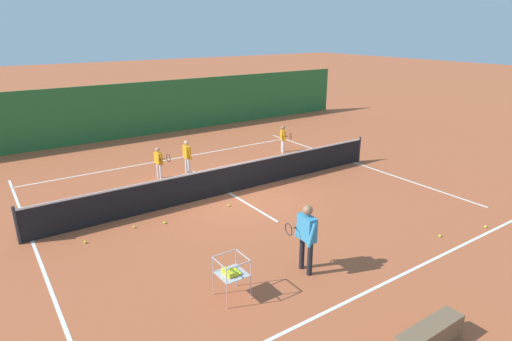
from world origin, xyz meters
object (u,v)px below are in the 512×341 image
(tennis_ball_3, at_px, (85,242))
(tennis_ball_4, at_px, (486,227))
(instructor, at_px, (306,233))
(tennis_ball_5, at_px, (229,206))
(student_2, at_px, (283,137))
(courtside_bench, at_px, (429,337))
(student_1, at_px, (187,154))
(tennis_ball_0, at_px, (440,236))
(tennis_ball_2, at_px, (134,227))
(ball_cart, at_px, (231,272))
(tennis_net, at_px, (229,179))
(tennis_ball_1, at_px, (165,223))
(student_0, at_px, (159,160))

(tennis_ball_3, relative_size, tennis_ball_4, 1.00)
(instructor, xyz_separation_m, tennis_ball_5, (0.45, 4.14, -0.95))
(student_2, xyz_separation_m, courtside_bench, (-5.35, -10.99, -0.49))
(courtside_bench, bearing_deg, student_1, 86.79)
(student_2, xyz_separation_m, tennis_ball_0, (-1.47, -8.69, -0.69))
(student_2, relative_size, tennis_ball_2, 17.66)
(tennis_ball_3, xyz_separation_m, courtside_bench, (3.99, -7.28, 0.20))
(tennis_ball_4, bearing_deg, ball_cart, 170.42)
(student_2, height_order, courtside_bench, student_2)
(ball_cart, xyz_separation_m, tennis_ball_3, (-1.93, 4.11, -0.56))
(tennis_net, bearing_deg, student_1, 96.18)
(student_2, bearing_deg, tennis_ball_1, -152.17)
(tennis_ball_0, xyz_separation_m, courtside_bench, (-3.89, -2.30, 0.20))
(tennis_ball_5, bearing_deg, student_1, 84.83)
(tennis_ball_0, height_order, tennis_ball_5, same)
(tennis_ball_0, height_order, courtside_bench, courtside_bench)
(student_0, xyz_separation_m, student_1, (1.09, -0.08, 0.07))
(tennis_ball_0, distance_m, courtside_bench, 4.52)
(tennis_ball_1, bearing_deg, tennis_ball_0, -40.44)
(tennis_ball_4, bearing_deg, tennis_ball_5, 134.12)
(student_2, bearing_deg, ball_cart, -133.49)
(tennis_ball_0, bearing_deg, tennis_ball_3, 147.73)
(ball_cart, relative_size, tennis_ball_4, 13.22)
(instructor, xyz_separation_m, student_2, (5.52, 7.92, -0.26))
(student_2, relative_size, ball_cart, 1.34)
(tennis_net, relative_size, instructor, 7.71)
(student_0, bearing_deg, courtside_bench, -87.45)
(courtside_bench, bearing_deg, tennis_ball_0, 30.66)
(tennis_ball_1, xyz_separation_m, tennis_ball_4, (7.27, -5.28, 0.00))
(ball_cart, distance_m, tennis_ball_5, 4.71)
(courtside_bench, bearing_deg, student_0, 92.55)
(tennis_ball_1, relative_size, tennis_ball_5, 1.00)
(tennis_net, bearing_deg, tennis_ball_3, -169.40)
(ball_cart, bearing_deg, tennis_ball_0, -8.32)
(ball_cart, xyz_separation_m, tennis_ball_4, (7.49, -1.26, -0.56))
(tennis_ball_1, distance_m, tennis_ball_3, 2.15)
(tennis_net, distance_m, student_2, 5.28)
(tennis_net, xyz_separation_m, tennis_ball_1, (-2.73, -1.00, -0.47))
(instructor, xyz_separation_m, tennis_ball_2, (-2.48, 4.34, -0.95))
(tennis_ball_5, bearing_deg, tennis_ball_3, 179.12)
(tennis_ball_2, relative_size, tennis_ball_4, 1.00)
(student_0, bearing_deg, student_1, -4.07)
(tennis_net, bearing_deg, tennis_ball_5, -121.51)
(tennis_ball_0, bearing_deg, tennis_ball_1, 139.56)
(tennis_ball_0, relative_size, tennis_ball_2, 1.00)
(student_2, bearing_deg, tennis_ball_5, -143.31)
(instructor, height_order, student_1, instructor)
(student_0, relative_size, student_1, 0.91)
(student_2, distance_m, tennis_ball_1, 8.17)
(instructor, distance_m, tennis_ball_2, 5.09)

